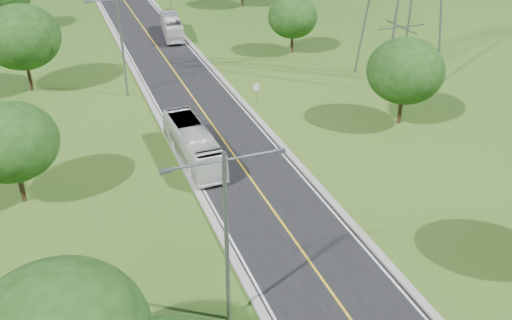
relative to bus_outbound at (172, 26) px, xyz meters
The scene contains 13 objects.
ground 4.72m from the bus_outbound, 129.32° to the right, with size 260.00×260.00×0.00m, color #1F4B15.
road 4.03m from the bus_outbound, 138.83° to the left, with size 8.00×150.00×0.06m, color black.
curb_left 7.65m from the bus_outbound, 160.61° to the left, with size 0.50×150.00×0.22m, color gray.
curb_right 3.13m from the bus_outbound, 61.02° to the left, with size 0.50×150.00×0.22m, color gray.
speed_limit_sign 25.62m from the bus_outbound, 84.77° to the right, with size 0.55×0.09×2.40m.
streetlight_near_left 52.45m from the bus_outbound, 99.77° to the right, with size 5.90×0.25×10.00m.
streetlight_mid_left 21.01m from the bus_outbound, 115.60° to the right, with size 5.90×0.25×10.00m.
tree_lb 40.33m from the bus_outbound, 117.99° to the right, with size 6.30×6.30×7.33m.
tree_lc 22.78m from the bus_outbound, 142.93° to the right, with size 7.56×7.56×8.79m.
tree_rb 36.16m from the bus_outbound, 68.59° to the right, with size 6.72×6.72×7.82m.
tree_rc 16.98m from the bus_outbound, 43.45° to the right, with size 5.88×5.88×6.84m.
bus_outbound is the anchor object (origin of this frame).
bus_inbound 34.38m from the bus_outbound, 100.16° to the right, with size 2.35×10.04×2.80m, color white.
Camera 1 is at (-12.45, -9.51, 21.89)m, focal length 40.00 mm.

